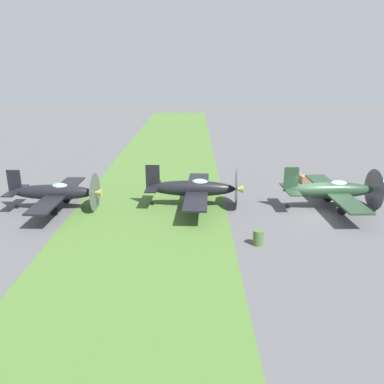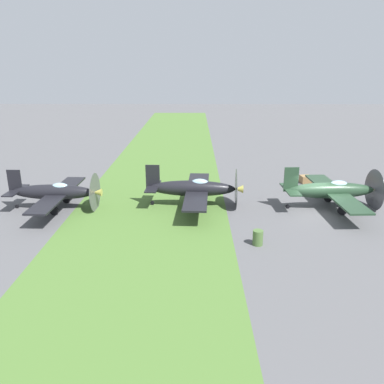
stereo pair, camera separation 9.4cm
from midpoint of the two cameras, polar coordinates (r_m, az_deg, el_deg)
The scene contains 7 objects.
ground_plane at distance 29.55m, azimuth 17.06°, elevation -2.56°, with size 160.00×160.00×0.00m, color #515154.
grass_verge at distance 28.48m, azimuth -6.00°, elevation -2.60°, with size 120.00×11.00×0.01m, color #476B2D.
airplane_lead at distance 30.04m, azimuth 19.77°, elevation 0.23°, with size 9.06×7.18×3.23m.
airplane_wingman at distance 28.75m, azimuth 0.40°, elevation 0.53°, with size 9.01×7.13×3.21m.
airplane_trail at distance 29.83m, azimuth -19.16°, elevation -0.01°, with size 8.45×6.71×3.02m.
fuel_drum at distance 23.17m, azimuth 9.65°, elevation -6.56°, with size 0.60×0.60×0.90m, color #476633.
supply_crate at distance 36.19m, azimuth 16.25°, elevation 1.79°, with size 0.90×0.90×0.64m, color olive.
Camera 2 is at (26.49, -8.43, 9.98)m, focal length 36.74 mm.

